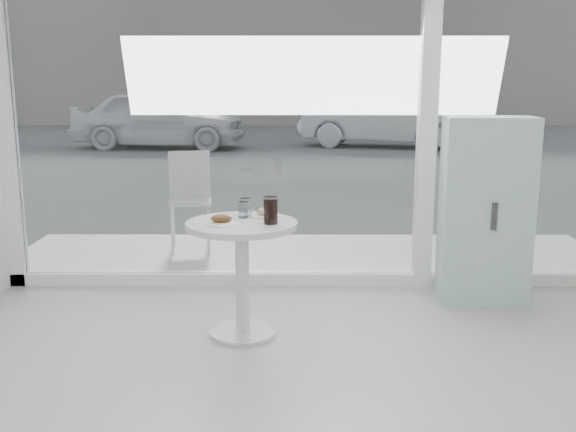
{
  "coord_description": "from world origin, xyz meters",
  "views": [
    {
      "loc": [
        -0.19,
        -2.13,
        1.64
      ],
      "look_at": [
        -0.2,
        1.7,
        0.85
      ],
      "focal_mm": 40.0,
      "sensor_mm": 36.0,
      "label": 1
    }
  ],
  "objects_px": {
    "patio_chair": "(190,193)",
    "car_white": "(160,119)",
    "mint_cabinet": "(485,210)",
    "water_tumbler_b": "(246,208)",
    "cola_glass": "(271,211)",
    "car_silver": "(384,120)",
    "plate_fritter": "(222,221)",
    "plate_donut": "(266,214)",
    "water_tumbler_a": "(243,210)",
    "main_table": "(242,255)"
  },
  "relations": [
    {
      "from": "mint_cabinet",
      "to": "water_tumbler_a",
      "type": "distance_m",
      "value": 1.89
    },
    {
      "from": "main_table",
      "to": "plate_fritter",
      "type": "height_order",
      "value": "plate_fritter"
    },
    {
      "from": "mint_cabinet",
      "to": "plate_donut",
      "type": "height_order",
      "value": "mint_cabinet"
    },
    {
      "from": "mint_cabinet",
      "to": "car_white",
      "type": "height_order",
      "value": "car_white"
    },
    {
      "from": "patio_chair",
      "to": "plate_donut",
      "type": "height_order",
      "value": "patio_chair"
    },
    {
      "from": "plate_donut",
      "to": "main_table",
      "type": "bearing_deg",
      "value": -130.77
    },
    {
      "from": "car_silver",
      "to": "patio_chair",
      "type": "bearing_deg",
      "value": 175.71
    },
    {
      "from": "water_tumbler_a",
      "to": "water_tumbler_b",
      "type": "xyz_separation_m",
      "value": [
        0.01,
        0.06,
        0.01
      ]
    },
    {
      "from": "patio_chair",
      "to": "car_white",
      "type": "distance_m",
      "value": 10.77
    },
    {
      "from": "mint_cabinet",
      "to": "cola_glass",
      "type": "relative_size",
      "value": 8.07
    },
    {
      "from": "car_silver",
      "to": "plate_donut",
      "type": "relative_size",
      "value": 21.85
    },
    {
      "from": "cola_glass",
      "to": "patio_chair",
      "type": "bearing_deg",
      "value": 110.99
    },
    {
      "from": "main_table",
      "to": "plate_fritter",
      "type": "relative_size",
      "value": 3.67
    },
    {
      "from": "car_silver",
      "to": "cola_glass",
      "type": "xyz_separation_m",
      "value": [
        -2.6,
        -13.12,
        0.13
      ]
    },
    {
      "from": "car_white",
      "to": "mint_cabinet",
      "type": "bearing_deg",
      "value": -151.53
    },
    {
      "from": "car_white",
      "to": "car_silver",
      "type": "xyz_separation_m",
      "value": [
        5.85,
        0.37,
        -0.03
      ]
    },
    {
      "from": "main_table",
      "to": "water_tumbler_a",
      "type": "height_order",
      "value": "water_tumbler_a"
    },
    {
      "from": "main_table",
      "to": "mint_cabinet",
      "type": "xyz_separation_m",
      "value": [
        1.79,
        0.73,
        0.15
      ]
    },
    {
      "from": "patio_chair",
      "to": "plate_fritter",
      "type": "xyz_separation_m",
      "value": [
        0.56,
        -2.28,
        0.21
      ]
    },
    {
      "from": "water_tumbler_a",
      "to": "plate_fritter",
      "type": "bearing_deg",
      "value": -118.24
    },
    {
      "from": "main_table",
      "to": "water_tumbler_b",
      "type": "distance_m",
      "value": 0.34
    },
    {
      "from": "patio_chair",
      "to": "water_tumbler_b",
      "type": "distance_m",
      "value": 2.13
    },
    {
      "from": "main_table",
      "to": "mint_cabinet",
      "type": "distance_m",
      "value": 1.94
    },
    {
      "from": "patio_chair",
      "to": "plate_donut",
      "type": "distance_m",
      "value": 2.2
    },
    {
      "from": "patio_chair",
      "to": "car_white",
      "type": "height_order",
      "value": "car_white"
    },
    {
      "from": "car_silver",
      "to": "cola_glass",
      "type": "relative_size",
      "value": 25.24
    },
    {
      "from": "mint_cabinet",
      "to": "plate_donut",
      "type": "xyz_separation_m",
      "value": [
        -1.64,
        -0.56,
        0.09
      ]
    },
    {
      "from": "cola_glass",
      "to": "plate_donut",
      "type": "bearing_deg",
      "value": 99.97
    },
    {
      "from": "water_tumbler_b",
      "to": "main_table",
      "type": "bearing_deg",
      "value": -93.73
    },
    {
      "from": "car_white",
      "to": "plate_donut",
      "type": "xyz_separation_m",
      "value": [
        3.21,
        -12.52,
        0.03
      ]
    },
    {
      "from": "car_white",
      "to": "plate_fritter",
      "type": "relative_size",
      "value": 21.18
    },
    {
      "from": "cola_glass",
      "to": "mint_cabinet",
      "type": "bearing_deg",
      "value": 26.19
    },
    {
      "from": "mint_cabinet",
      "to": "water_tumbler_a",
      "type": "bearing_deg",
      "value": -155.63
    },
    {
      "from": "plate_fritter",
      "to": "water_tumbler_b",
      "type": "height_order",
      "value": "water_tumbler_b"
    },
    {
      "from": "water_tumbler_b",
      "to": "cola_glass",
      "type": "distance_m",
      "value": 0.31
    },
    {
      "from": "car_white",
      "to": "main_table",
      "type": "bearing_deg",
      "value": -160.04
    },
    {
      "from": "main_table",
      "to": "plate_donut",
      "type": "xyz_separation_m",
      "value": [
        0.15,
        0.17,
        0.24
      ]
    },
    {
      "from": "water_tumbler_a",
      "to": "cola_glass",
      "type": "height_order",
      "value": "cola_glass"
    },
    {
      "from": "car_silver",
      "to": "water_tumbler_a",
      "type": "xyz_separation_m",
      "value": [
        -2.79,
        -12.93,
        0.09
      ]
    },
    {
      "from": "water_tumbler_a",
      "to": "car_silver",
      "type": "bearing_deg",
      "value": 77.83
    },
    {
      "from": "patio_chair",
      "to": "car_white",
      "type": "bearing_deg",
      "value": 94.87
    },
    {
      "from": "car_silver",
      "to": "water_tumbler_a",
      "type": "bearing_deg",
      "value": -178.78
    },
    {
      "from": "water_tumbler_b",
      "to": "car_silver",
      "type": "bearing_deg",
      "value": 77.83
    },
    {
      "from": "car_white",
      "to": "cola_glass",
      "type": "height_order",
      "value": "car_white"
    },
    {
      "from": "mint_cabinet",
      "to": "main_table",
      "type": "bearing_deg",
      "value": -151.65
    },
    {
      "from": "plate_fritter",
      "to": "mint_cabinet",
      "type": "bearing_deg",
      "value": 23.14
    },
    {
      "from": "plate_donut",
      "to": "mint_cabinet",
      "type": "bearing_deg",
      "value": 18.85
    },
    {
      "from": "plate_donut",
      "to": "car_silver",
      "type": "bearing_deg",
      "value": 78.43
    },
    {
      "from": "plate_donut",
      "to": "cola_glass",
      "type": "relative_size",
      "value": 1.16
    },
    {
      "from": "car_silver",
      "to": "water_tumbler_b",
      "type": "distance_m",
      "value": 13.16
    }
  ]
}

